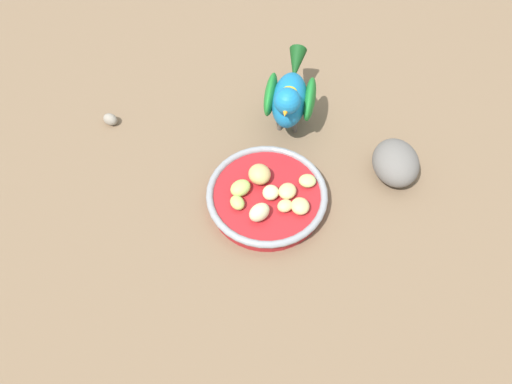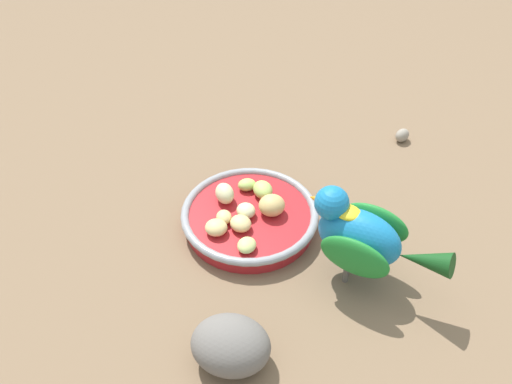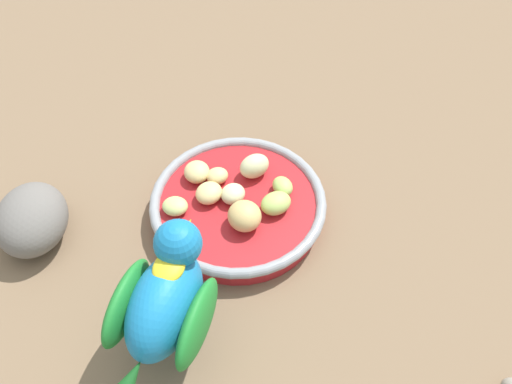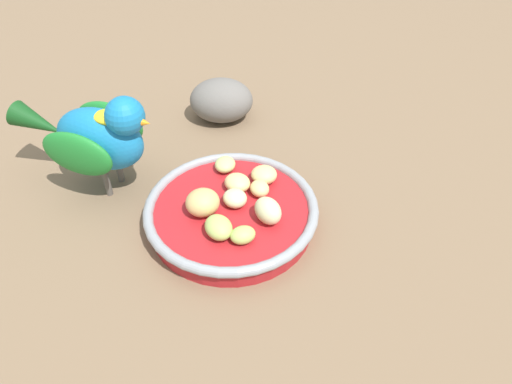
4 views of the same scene
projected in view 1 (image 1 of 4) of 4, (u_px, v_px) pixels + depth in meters
name	position (u px, v px, depth m)	size (l,w,h in m)	color
ground_plane	(254.00, 196.00, 0.95)	(4.00, 4.00, 0.00)	#7A6047
feeding_bowl	(267.00, 196.00, 0.93)	(0.21, 0.21, 0.03)	#AD1E23
apple_piece_0	(270.00, 193.00, 0.91)	(0.03, 0.03, 0.02)	beige
apple_piece_1	(301.00, 205.00, 0.90)	(0.03, 0.03, 0.02)	#E5C67F
apple_piece_2	(259.00, 212.00, 0.88)	(0.04, 0.03, 0.03)	beige
apple_piece_3	(307.00, 181.00, 0.93)	(0.03, 0.03, 0.02)	#C6D17A
apple_piece_4	(285.00, 206.00, 0.90)	(0.03, 0.02, 0.02)	#E5C67F
apple_piece_5	(237.00, 203.00, 0.90)	(0.03, 0.02, 0.02)	#B2CC66
apple_piece_6	(262.00, 175.00, 0.92)	(0.04, 0.04, 0.03)	tan
apple_piece_7	(287.00, 191.00, 0.91)	(0.03, 0.03, 0.02)	#E5C67F
apple_piece_8	(240.00, 188.00, 0.91)	(0.04, 0.03, 0.02)	#B2CC66
parrot	(290.00, 97.00, 0.97)	(0.20, 0.12, 0.14)	#59544C
rock_large	(396.00, 163.00, 0.95)	(0.10, 0.08, 0.07)	slate
pebble_0	(110.00, 119.00, 1.03)	(0.03, 0.02, 0.02)	gray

